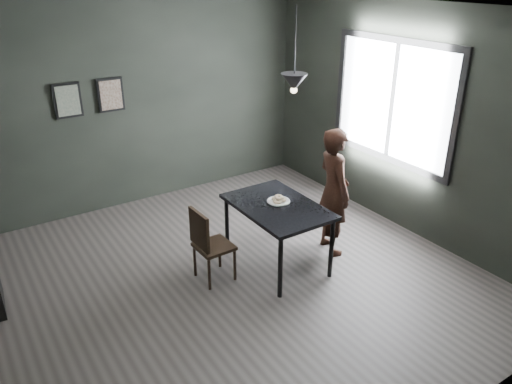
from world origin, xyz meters
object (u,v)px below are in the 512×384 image
woman (333,192)px  wood_chair (207,241)px  cafe_table (277,211)px  white_plate (279,202)px  pendant_lamp (294,82)px

woman → wood_chair: (-1.54, 0.22, -0.28)m
cafe_table → white_plate: 0.11m
pendant_lamp → cafe_table: bearing=-158.2°
woman → wood_chair: woman is taller
woman → wood_chair: size_ratio=1.79×
cafe_table → pendant_lamp: size_ratio=1.39×
cafe_table → white_plate: size_ratio=5.22×
cafe_table → wood_chair: 0.84m
cafe_table → pendant_lamp: (0.25, 0.10, 1.38)m
white_plate → pendant_lamp: (0.20, 0.05, 1.29)m
white_plate → pendant_lamp: pendant_lamp is taller
cafe_table → wood_chair: size_ratio=1.40×
cafe_table → wood_chair: (-0.81, 0.13, -0.18)m
wood_chair → white_plate: bearing=-7.0°
pendant_lamp → woman: bearing=-21.9°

